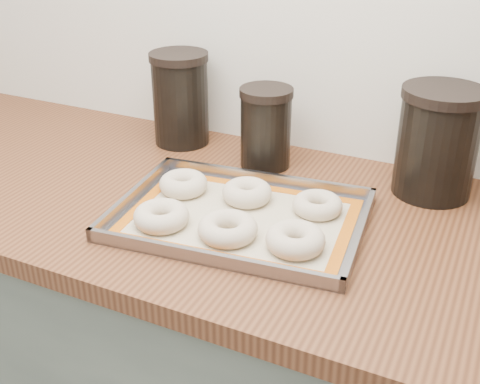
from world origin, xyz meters
The scene contains 12 objects.
countertop centered at (0.00, 1.68, 0.88)m, with size 3.06×0.68×0.04m, color brown.
baking_tray centered at (-0.06, 1.62, 0.91)m, with size 0.49×0.38×0.03m.
baking_mat centered at (-0.06, 1.62, 0.90)m, with size 0.45×0.33×0.00m.
bagel_front_left centered at (-0.18, 1.54, 0.92)m, with size 0.10×0.10×0.04m, color beige.
bagel_front_mid centered at (-0.05, 1.55, 0.92)m, with size 0.11×0.11×0.04m, color beige.
bagel_front_right centered at (0.07, 1.56, 0.92)m, with size 0.10×0.10×0.04m, color beige.
bagel_back_left centered at (-0.21, 1.67, 0.92)m, with size 0.10×0.10×0.04m, color beige.
bagel_back_mid centered at (-0.08, 1.69, 0.92)m, with size 0.10×0.10×0.04m, color beige.
bagel_back_right centered at (0.06, 1.70, 0.92)m, with size 0.10×0.10×0.03m, color beige.
canister_left centered at (-0.36, 1.91, 1.01)m, with size 0.14×0.14×0.22m.
canister_mid centered at (-0.12, 1.87, 0.99)m, with size 0.12×0.12×0.18m.
canister_right centered at (0.24, 1.89, 1.01)m, with size 0.16×0.16×0.22m.
Camera 1 is at (0.36, 0.73, 1.47)m, focal length 45.00 mm.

